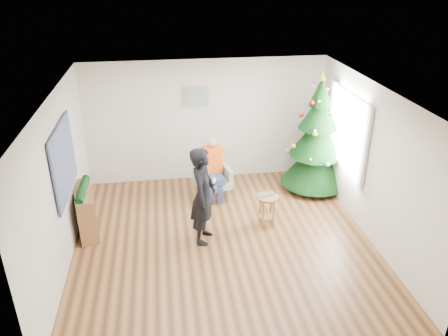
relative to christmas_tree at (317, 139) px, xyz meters
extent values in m
plane|color=brown|center=(-2.15, -1.67, -1.10)|extent=(5.00, 5.00, 0.00)
plane|color=white|center=(-2.15, -1.67, 1.50)|extent=(5.00, 5.00, 0.00)
plane|color=silver|center=(-2.15, 0.83, 0.20)|extent=(5.00, 0.00, 5.00)
plane|color=silver|center=(-2.15, -4.17, 0.20)|extent=(5.00, 0.00, 5.00)
plane|color=silver|center=(-4.65, -1.67, 0.20)|extent=(0.00, 5.00, 5.00)
plane|color=silver|center=(0.35, -1.67, 0.20)|extent=(0.00, 5.00, 5.00)
cube|color=white|center=(0.32, -0.67, 0.40)|extent=(0.04, 1.30, 1.40)
cube|color=white|center=(0.29, -1.42, 0.40)|extent=(0.05, 0.25, 1.50)
cube|color=white|center=(0.29, 0.08, 0.40)|extent=(0.05, 0.25, 1.50)
cylinder|color=#3F2816|center=(0.00, 0.00, -0.95)|extent=(0.10, 0.10, 0.31)
cone|color=black|center=(0.00, 0.00, -0.53)|extent=(1.35, 1.35, 0.89)
cone|color=black|center=(0.00, 0.00, 0.04)|extent=(1.08, 1.08, 0.78)
cone|color=black|center=(0.00, 0.00, 0.56)|extent=(0.79, 0.79, 0.68)
cone|color=black|center=(0.00, 0.00, 0.98)|extent=(0.46, 0.46, 0.57)
cone|color=gold|center=(0.00, 0.00, 1.27)|extent=(0.15, 0.15, 0.15)
cylinder|color=brown|center=(-1.30, -1.28, -0.53)|extent=(0.39, 0.39, 0.04)
cylinder|color=brown|center=(-1.30, -1.28, -0.92)|extent=(0.30, 0.30, 0.02)
imported|color=silver|center=(-1.30, -1.28, -0.50)|extent=(0.36, 0.28, 0.03)
cube|color=#8BA484|center=(-2.13, -0.12, -0.78)|extent=(0.74, 0.70, 0.12)
cube|color=#8BA484|center=(-2.18, 0.14, -0.44)|extent=(0.64, 0.23, 0.60)
cube|color=#8BA484|center=(-2.42, -0.18, -0.62)|extent=(0.19, 0.51, 0.30)
cube|color=#8BA484|center=(-1.84, -0.06, -0.62)|extent=(0.19, 0.51, 0.30)
cube|color=navy|center=(-2.13, -0.19, -0.65)|extent=(0.43, 0.44, 0.14)
cube|color=#DD5914|center=(-2.13, 0.00, -0.32)|extent=(0.41, 0.27, 0.55)
sphere|color=tan|center=(-2.13, -0.01, 0.06)|extent=(0.20, 0.20, 0.20)
imported|color=black|center=(-2.47, -1.57, -0.25)|extent=(0.58, 0.72, 1.70)
cube|color=white|center=(-2.29, -1.60, 0.03)|extent=(0.07, 0.13, 0.04)
cube|color=brown|center=(-4.48, -1.00, -0.70)|extent=(0.50, 1.04, 0.80)
cylinder|color=black|center=(-4.48, -1.00, -0.28)|extent=(0.14, 0.90, 0.14)
cube|color=black|center=(-4.61, -1.37, 0.45)|extent=(0.03, 1.50, 1.15)
cube|color=tan|center=(-2.35, 0.80, 0.75)|extent=(0.52, 0.03, 0.42)
cube|color=gray|center=(-2.35, 0.77, 0.75)|extent=(0.44, 0.02, 0.34)
camera|label=1|loc=(-3.05, -7.82, 3.26)|focal=35.00mm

